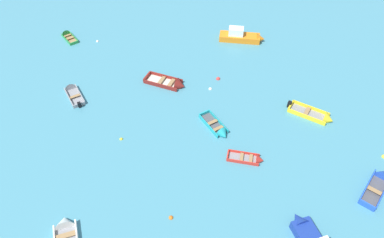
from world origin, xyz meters
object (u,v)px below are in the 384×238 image
(rowboat_blue_distant_center, at_px, (379,182))
(mooring_buoy_far_field, at_px, (121,139))
(mooring_buoy_between_boats_left, at_px, (98,41))
(mooring_buoy_outer_edge, at_px, (210,89))
(rowboat_maroon_outer_left, at_px, (174,84))
(rowboat_green_cluster_outer, at_px, (67,35))
(rowboat_red_foreground_center, at_px, (253,159))
(rowboat_grey_near_camera, at_px, (72,91))
(rowboat_turquoise_near_right, at_px, (219,130))
(mooring_buoy_between_boats_right, at_px, (384,157))
(mooring_buoy_midfield, at_px, (171,218))
(motor_launch_orange_midfield_right, at_px, (243,37))
(rowboat_yellow_midfield_left, at_px, (319,117))
(mooring_buoy_trailing, at_px, (218,79))
(rowboat_white_near_left, at_px, (66,232))

(rowboat_blue_distant_center, xyz_separation_m, mooring_buoy_far_field, (-22.04, 3.98, -0.23))
(mooring_buoy_between_boats_left, relative_size, mooring_buoy_outer_edge, 0.91)
(rowboat_maroon_outer_left, height_order, mooring_buoy_between_boats_left, rowboat_maroon_outer_left)
(mooring_buoy_between_boats_left, bearing_deg, rowboat_blue_distant_center, -35.64)
(rowboat_maroon_outer_left, height_order, rowboat_green_cluster_outer, rowboat_maroon_outer_left)
(rowboat_red_foreground_center, xyz_separation_m, rowboat_blue_distant_center, (10.13, -1.99, 0.07))
(rowboat_blue_distant_center, bearing_deg, rowboat_grey_near_camera, 160.04)
(rowboat_green_cluster_outer, height_order, mooring_buoy_far_field, rowboat_green_cluster_outer)
(rowboat_turquoise_near_right, bearing_deg, mooring_buoy_between_boats_right, -9.65)
(rowboat_turquoise_near_right, bearing_deg, mooring_buoy_outer_edge, 97.78)
(rowboat_maroon_outer_left, xyz_separation_m, mooring_buoy_midfield, (0.99, -15.64, -0.22))
(rowboat_grey_near_camera, bearing_deg, rowboat_maroon_outer_left, 8.21)
(motor_launch_orange_midfield_right, height_order, mooring_buoy_between_boats_right, motor_launch_orange_midfield_right)
(rowboat_yellow_midfield_left, bearing_deg, rowboat_red_foreground_center, -141.49)
(rowboat_green_cluster_outer, xyz_separation_m, rowboat_yellow_midfield_left, (28.89, -13.63, 0.06))
(motor_launch_orange_midfield_right, relative_size, rowboat_turquoise_near_right, 1.50)
(mooring_buoy_between_boats_left, relative_size, mooring_buoy_trailing, 0.74)
(rowboat_turquoise_near_right, bearing_deg, mooring_buoy_far_field, -171.71)
(mooring_buoy_outer_edge, bearing_deg, rowboat_blue_distant_center, -39.58)
(rowboat_maroon_outer_left, bearing_deg, rowboat_turquoise_near_right, -53.79)
(rowboat_green_cluster_outer, relative_size, mooring_buoy_between_boats_left, 9.36)
(rowboat_turquoise_near_right, height_order, rowboat_white_near_left, rowboat_white_near_left)
(mooring_buoy_far_field, distance_m, mooring_buoy_between_boats_left, 17.16)
(rowboat_grey_near_camera, height_order, rowboat_blue_distant_center, rowboat_blue_distant_center)
(rowboat_blue_distant_center, height_order, rowboat_white_near_left, rowboat_white_near_left)
(rowboat_yellow_midfield_left, relative_size, rowboat_blue_distant_center, 1.08)
(rowboat_red_foreground_center, bearing_deg, rowboat_grey_near_camera, 155.51)
(rowboat_green_cluster_outer, xyz_separation_m, mooring_buoy_trailing, (19.13, -7.93, -0.15))
(rowboat_green_cluster_outer, relative_size, rowboat_yellow_midfield_left, 0.71)
(rowboat_turquoise_near_right, relative_size, mooring_buoy_midfield, 10.98)
(rowboat_red_foreground_center, relative_size, rowboat_blue_distant_center, 0.80)
(rowboat_grey_near_camera, bearing_deg, mooring_buoy_far_field, -44.87)
(mooring_buoy_trailing, bearing_deg, rowboat_maroon_outer_left, -164.45)
(mooring_buoy_outer_edge, relative_size, mooring_buoy_between_boats_right, 0.84)
(rowboat_yellow_midfield_left, relative_size, mooring_buoy_between_boats_right, 10.09)
(rowboat_white_near_left, distance_m, mooring_buoy_outer_edge, 19.82)
(rowboat_white_near_left, bearing_deg, mooring_buoy_between_boats_right, 17.47)
(rowboat_white_near_left, xyz_separation_m, mooring_buoy_midfield, (7.62, 1.52, -0.19))
(rowboat_red_foreground_center, bearing_deg, rowboat_maroon_outer_left, 127.87)
(mooring_buoy_far_field, bearing_deg, rowboat_green_cluster_outer, 120.46)
(rowboat_green_cluster_outer, xyz_separation_m, mooring_buoy_between_boats_right, (33.60, -18.27, -0.15))
(rowboat_grey_near_camera, distance_m, rowboat_red_foreground_center, 20.08)
(rowboat_grey_near_camera, bearing_deg, motor_launch_orange_midfield_right, 30.05)
(mooring_buoy_trailing, height_order, mooring_buoy_between_boats_right, mooring_buoy_trailing)
(rowboat_blue_distant_center, distance_m, mooring_buoy_between_boats_left, 34.45)
(rowboat_green_cluster_outer, bearing_deg, motor_launch_orange_midfield_right, -0.14)
(rowboat_turquoise_near_right, height_order, rowboat_yellow_midfield_left, rowboat_yellow_midfield_left)
(mooring_buoy_trailing, bearing_deg, rowboat_yellow_midfield_left, -30.29)
(mooring_buoy_between_boats_left, relative_size, mooring_buoy_between_boats_right, 0.77)
(rowboat_turquoise_near_right, xyz_separation_m, mooring_buoy_midfield, (-3.80, -9.09, -0.18))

